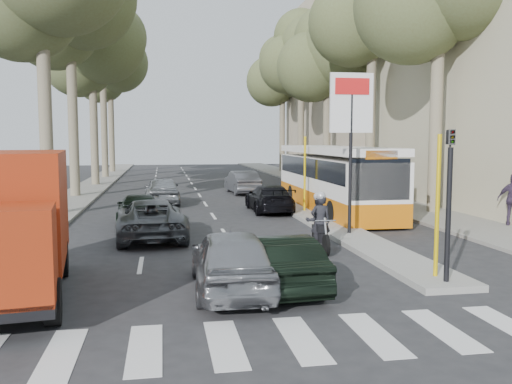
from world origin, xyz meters
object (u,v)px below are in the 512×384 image
dark_hatchback (280,261)px  red_truck (8,222)px  motorcycle (319,223)px  silver_hatchback (231,259)px  city_bus (333,177)px

dark_hatchback → red_truck: bearing=-6.6°
dark_hatchback → red_truck: red_truck is taller
dark_hatchback → motorcycle: motorcycle is taller
silver_hatchback → motorcycle: 5.25m
silver_hatchback → city_bus: bearing=-115.6°
dark_hatchback → motorcycle: bearing=-121.8°
dark_hatchback → red_truck: (-5.84, 0.26, 1.03)m
dark_hatchback → red_truck: size_ratio=0.61×
red_truck → city_bus: (11.12, 12.21, -0.03)m
silver_hatchback → red_truck: (-4.73, 0.34, 0.93)m
red_truck → motorcycle: bearing=18.0°
city_bus → motorcycle: size_ratio=5.47×
city_bus → motorcycle: (-3.16, -8.42, -0.79)m
silver_hatchback → motorcycle: bearing=-126.7°
city_bus → silver_hatchback: bearing=-116.3°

